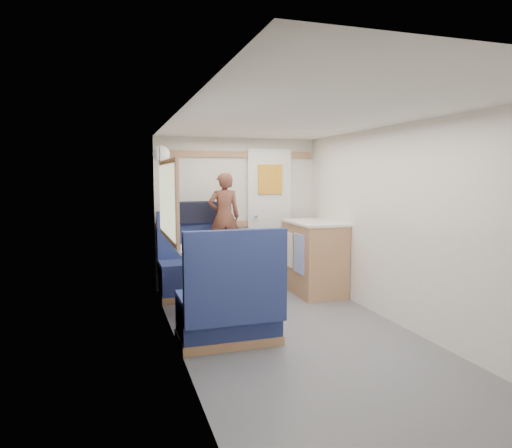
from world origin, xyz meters
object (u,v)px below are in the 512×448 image
object	(u,v)px
beer_glass	(229,244)
pepper_grinder	(213,244)
tumbler_left	(195,250)
tumbler_right	(212,241)
orange_fruit	(227,247)
tray	(220,251)
bench_near	(230,311)
cheese_block	(226,247)
galley_counter	(314,257)
salt_grinder	(204,248)
bench_far	(195,272)
dinette_table	(209,264)
bread_loaf	(218,243)
person	(224,217)
tumbler_mid	(194,240)
duffel_bag	(195,212)
wine_glass	(204,240)
dome_light	(161,154)

from	to	relation	value
beer_glass	pepper_grinder	distance (m)	0.18
tumbler_left	tumbler_right	distance (m)	0.67
orange_fruit	beer_glass	size ratio (longest dim) A/B	0.84
tray	bench_near	bearing A→B (deg)	-96.76
cheese_block	galley_counter	bearing A→B (deg)	27.35
tumbler_left	salt_grinder	world-z (taller)	tumbler_left
bench_far	tumbler_left	world-z (taller)	bench_far
dinette_table	salt_grinder	distance (m)	0.24
tumbler_right	salt_grinder	distance (m)	0.38
bread_loaf	person	bearing A→B (deg)	70.55
galley_counter	tumbler_right	bearing A→B (deg)	-166.72
bench_far	orange_fruit	xyz separation A→B (m)	(0.13, -1.14, 0.48)
tumbler_mid	salt_grinder	xyz separation A→B (m)	(0.02, -0.49, -0.02)
galley_counter	duffel_bag	bearing A→B (deg)	158.09
dinette_table	salt_grinder	xyz separation A→B (m)	(-0.08, -0.12, 0.19)
dinette_table	duffel_bag	distance (m)	1.21
tumbler_left	bench_far	bearing A→B (deg)	79.89
orange_fruit	bread_loaf	xyz separation A→B (m)	(0.00, 0.43, -0.01)
wine_glass	dinette_table	bearing A→B (deg)	62.41
tumbler_right	dome_light	bearing A→B (deg)	127.02
bench_far	wine_glass	world-z (taller)	bench_far
bench_far	tumbler_right	size ratio (longest dim) A/B	10.39
dome_light	duffel_bag	world-z (taller)	dome_light
galley_counter	tumbler_left	size ratio (longest dim) A/B	7.91
tray	duffel_bag	bearing A→B (deg)	91.48
tumbler_mid	tumbler_right	xyz separation A→B (m)	(0.19, -0.14, -0.01)
tumbler_mid	orange_fruit	bearing A→B (deg)	-70.30
person	tumbler_right	world-z (taller)	person
tumbler_right	pepper_grinder	world-z (taller)	tumbler_right
bench_near	tray	xyz separation A→B (m)	(0.08, 0.70, 0.43)
person	bread_loaf	world-z (taller)	person
dome_light	orange_fruit	world-z (taller)	dome_light
duffel_bag	cheese_block	size ratio (longest dim) A/B	4.93
bench_far	cheese_block	world-z (taller)	bench_far
dome_light	bench_far	bearing A→B (deg)	2.12
tumbler_left	tumbler_mid	bearing A→B (deg)	80.88
tray	beer_glass	world-z (taller)	beer_glass
dinette_table	bench_far	xyz separation A→B (m)	(-0.00, 0.86, -0.27)
orange_fruit	pepper_grinder	world-z (taller)	orange_fruit
wine_glass	galley_counter	bearing A→B (deg)	25.00
beer_glass	salt_grinder	xyz separation A→B (m)	(-0.31, -0.15, -0.01)
dinette_table	tray	bearing A→B (deg)	-63.28
dinette_table	tumbler_mid	bearing A→B (deg)	105.85
bench_near	cheese_block	world-z (taller)	bench_near
galley_counter	tumbler_left	xyz separation A→B (m)	(-1.69, -0.92, 0.31)
bench_far	tray	xyz separation A→B (m)	(0.08, -1.03, 0.43)
duffel_bag	tumbler_right	distance (m)	0.93
dinette_table	person	world-z (taller)	person
tumbler_right	tumbler_left	bearing A→B (deg)	-116.93
dinette_table	bench_near	size ratio (longest dim) A/B	0.88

